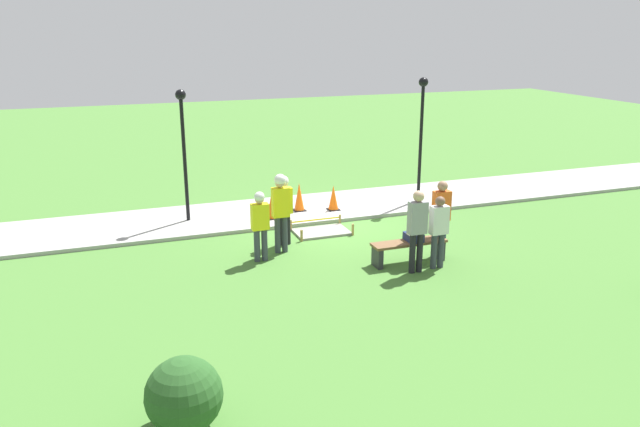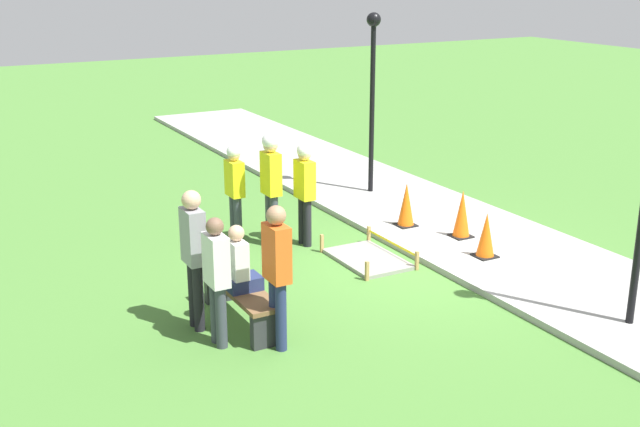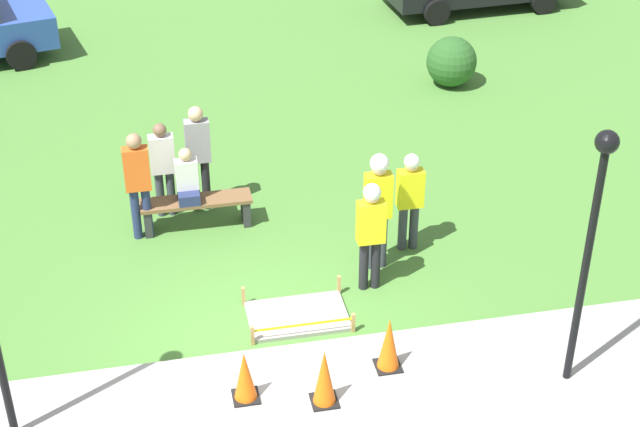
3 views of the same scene
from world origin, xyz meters
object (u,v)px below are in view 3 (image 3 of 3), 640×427
traffic_cone_near_patch (245,376)px  bystander_in_gray_shirt (163,164)px  lamppost_near (593,223)px  traffic_cone_far_patch (324,377)px  worker_assistant (410,194)px  worker_trainee (371,227)px  bystander_in_white_shirt (198,151)px  park_bench (196,208)px  traffic_cone_sidewalk_edge (389,344)px  person_seated_on_bench (187,180)px  worker_supervisor (378,200)px  bystander_in_orange_shirt (138,179)px

traffic_cone_near_patch → bystander_in_gray_shirt: size_ratio=0.43×
lamppost_near → traffic_cone_far_patch: bearing=176.9°
traffic_cone_far_patch → worker_assistant: worker_assistant is taller
worker_trainee → bystander_in_white_shirt: 3.53m
traffic_cone_far_patch → worker_trainee: worker_trainee is taller
traffic_cone_near_patch → worker_trainee: worker_trainee is taller
bystander_in_white_shirt → lamppost_near: (4.21, -5.32, 1.39)m
park_bench → traffic_cone_sidewalk_edge: bearing=-62.7°
traffic_cone_near_patch → lamppost_near: lamppost_near is taller
traffic_cone_far_patch → worker_assistant: size_ratio=0.49×
bystander_in_white_shirt → worker_trainee: bearing=-51.3°
worker_assistant → person_seated_on_bench: bearing=158.1°
lamppost_near → traffic_cone_near_patch: bearing=173.9°
worker_assistant → bystander_in_white_shirt: bystander_in_white_shirt is taller
worker_trainee → lamppost_near: lamppost_near is taller
traffic_cone_sidewalk_edge → traffic_cone_far_patch: bearing=-153.0°
traffic_cone_sidewalk_edge → bystander_in_gray_shirt: bearing=119.3°
traffic_cone_far_patch → bystander_in_white_shirt: bearing=101.3°
traffic_cone_sidewalk_edge → bystander_in_white_shirt: (-1.98, 4.66, 0.59)m
traffic_cone_near_patch → worker_supervisor: worker_supervisor is taller
worker_trainee → bystander_in_orange_shirt: bystander_in_orange_shirt is taller
bystander_in_white_shirt → worker_assistant: bearing=-31.2°
bystander_in_white_shirt → bystander_in_orange_shirt: bearing=-145.3°
person_seated_on_bench → bystander_in_white_shirt: bearing=65.5°
person_seated_on_bench → worker_trainee: size_ratio=0.50×
bystander_in_gray_shirt → traffic_cone_near_patch: bearing=-82.2°
traffic_cone_sidewalk_edge → lamppost_near: lamppost_near is taller
park_bench → worker_trainee: bearing=-43.0°
bystander_in_white_shirt → person_seated_on_bench: bearing=-114.5°
person_seated_on_bench → worker_trainee: 3.31m
traffic_cone_sidewalk_edge → worker_trainee: 2.00m
traffic_cone_near_patch → worker_assistant: bearing=45.5°
park_bench → worker_assistant: bearing=-21.8°
traffic_cone_far_patch → bystander_in_white_shirt: 5.28m
traffic_cone_far_patch → bystander_in_orange_shirt: (-2.03, 4.45, 0.55)m
worker_supervisor → bystander_in_white_shirt: 3.32m
worker_trainee → person_seated_on_bench: bearing=137.7°
worker_supervisor → worker_trainee: (-0.23, -0.51, -0.13)m
person_seated_on_bench → worker_trainee: (2.44, -2.23, 0.18)m
worker_assistant → worker_trainee: worker_trainee is taller
park_bench → worker_trainee: size_ratio=1.01×
traffic_cone_near_patch → worker_trainee: size_ratio=0.41×
worker_assistant → worker_supervisor: bearing=-146.9°
traffic_cone_far_patch → traffic_cone_sidewalk_edge: (0.96, 0.49, -0.02)m
traffic_cone_near_patch → person_seated_on_bench: bearing=94.1°
park_bench → bystander_in_orange_shirt: (-0.87, -0.12, 0.69)m
lamppost_near → bystander_in_gray_shirt: bearing=132.4°
traffic_cone_sidewalk_edge → lamppost_near: bearing=-16.4°
traffic_cone_far_patch → park_bench: traffic_cone_far_patch is taller
person_seated_on_bench → worker_trainee: bearing=-42.3°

